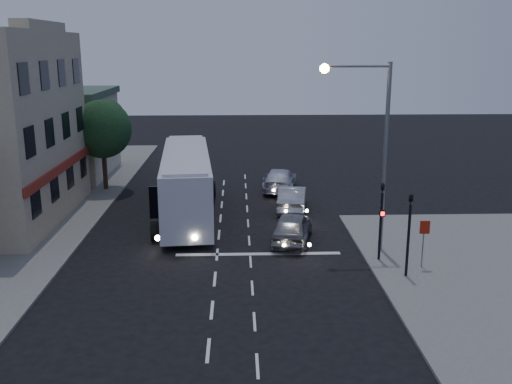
{
  "coord_description": "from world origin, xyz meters",
  "views": [
    {
      "loc": [
        1.03,
        -24.05,
        9.78
      ],
      "look_at": [
        2.01,
        5.58,
        2.2
      ],
      "focal_mm": 40.0,
      "sensor_mm": 36.0,
      "label": 1
    }
  ],
  "objects_px": {
    "regulatory_sign": "(424,236)",
    "street_tree": "(102,126)",
    "car_suv": "(292,227)",
    "car_sedan_a": "(292,198)",
    "traffic_signal_main": "(381,212)",
    "car_sedan_b": "(280,179)",
    "streetlight": "(372,136)",
    "tour_bus": "(186,181)",
    "traffic_signal_side": "(409,225)"
  },
  "relations": [
    {
      "from": "tour_bus",
      "to": "street_tree",
      "type": "distance_m",
      "value": 9.26
    },
    {
      "from": "car_suv",
      "to": "car_sedan_b",
      "type": "bearing_deg",
      "value": -78.96
    },
    {
      "from": "traffic_signal_side",
      "to": "streetlight",
      "type": "bearing_deg",
      "value": 105.7
    },
    {
      "from": "car_sedan_b",
      "to": "streetlight",
      "type": "distance_m",
      "value": 13.93
    },
    {
      "from": "tour_bus",
      "to": "car_sedan_b",
      "type": "relative_size",
      "value": 2.49
    },
    {
      "from": "car_suv",
      "to": "traffic_signal_side",
      "type": "relative_size",
      "value": 1.11
    },
    {
      "from": "traffic_signal_main",
      "to": "street_tree",
      "type": "bearing_deg",
      "value": 137.97
    },
    {
      "from": "traffic_signal_side",
      "to": "street_tree",
      "type": "distance_m",
      "value": 23.24
    },
    {
      "from": "traffic_signal_main",
      "to": "regulatory_sign",
      "type": "bearing_deg",
      "value": -30.84
    },
    {
      "from": "traffic_signal_main",
      "to": "regulatory_sign",
      "type": "height_order",
      "value": "traffic_signal_main"
    },
    {
      "from": "tour_bus",
      "to": "streetlight",
      "type": "distance_m",
      "value": 11.88
    },
    {
      "from": "tour_bus",
      "to": "car_suv",
      "type": "height_order",
      "value": "tour_bus"
    },
    {
      "from": "traffic_signal_main",
      "to": "streetlight",
      "type": "height_order",
      "value": "streetlight"
    },
    {
      "from": "car_suv",
      "to": "streetlight",
      "type": "bearing_deg",
      "value": 167.6
    },
    {
      "from": "regulatory_sign",
      "to": "street_tree",
      "type": "bearing_deg",
      "value": 138.92
    },
    {
      "from": "car_sedan_b",
      "to": "streetlight",
      "type": "xyz_separation_m",
      "value": [
        3.37,
        -12.57,
        4.98
      ]
    },
    {
      "from": "car_sedan_b",
      "to": "traffic_signal_side",
      "type": "distance_m",
      "value": 16.63
    },
    {
      "from": "car_suv",
      "to": "traffic_signal_side",
      "type": "distance_m",
      "value": 6.92
    },
    {
      "from": "car_sedan_b",
      "to": "street_tree",
      "type": "relative_size",
      "value": 0.83
    },
    {
      "from": "car_sedan_a",
      "to": "tour_bus",
      "type": "bearing_deg",
      "value": 17.22
    },
    {
      "from": "regulatory_sign",
      "to": "street_tree",
      "type": "relative_size",
      "value": 0.35
    },
    {
      "from": "regulatory_sign",
      "to": "car_suv",
      "type": "bearing_deg",
      "value": 143.69
    },
    {
      "from": "regulatory_sign",
      "to": "streetlight",
      "type": "xyz_separation_m",
      "value": [
        -1.96,
        2.44,
        4.14
      ]
    },
    {
      "from": "street_tree",
      "to": "car_sedan_b",
      "type": "bearing_deg",
      "value": -1.2
    },
    {
      "from": "car_sedan_b",
      "to": "street_tree",
      "type": "bearing_deg",
      "value": 8.09
    },
    {
      "from": "tour_bus",
      "to": "car_sedan_a",
      "type": "relative_size",
      "value": 2.79
    },
    {
      "from": "car_suv",
      "to": "car_sedan_a",
      "type": "bearing_deg",
      "value": -83.64
    },
    {
      "from": "tour_bus",
      "to": "traffic_signal_main",
      "type": "relative_size",
      "value": 3.13
    },
    {
      "from": "car_suv",
      "to": "regulatory_sign",
      "type": "relative_size",
      "value": 2.06
    },
    {
      "from": "car_suv",
      "to": "streetlight",
      "type": "height_order",
      "value": "streetlight"
    },
    {
      "from": "car_sedan_a",
      "to": "regulatory_sign",
      "type": "height_order",
      "value": "regulatory_sign"
    },
    {
      "from": "car_suv",
      "to": "regulatory_sign",
      "type": "height_order",
      "value": "regulatory_sign"
    },
    {
      "from": "traffic_signal_main",
      "to": "streetlight",
      "type": "relative_size",
      "value": 0.46
    },
    {
      "from": "tour_bus",
      "to": "street_tree",
      "type": "xyz_separation_m",
      "value": [
        -6.22,
        6.42,
        2.4
      ]
    },
    {
      "from": "regulatory_sign",
      "to": "street_tree",
      "type": "height_order",
      "value": "street_tree"
    },
    {
      "from": "car_sedan_b",
      "to": "street_tree",
      "type": "distance_m",
      "value": 12.75
    },
    {
      "from": "traffic_signal_main",
      "to": "regulatory_sign",
      "type": "xyz_separation_m",
      "value": [
        1.7,
        -1.01,
        -0.82
      ]
    },
    {
      "from": "tour_bus",
      "to": "car_suv",
      "type": "xyz_separation_m",
      "value": [
        5.79,
        -4.8,
        -1.33
      ]
    },
    {
      "from": "traffic_signal_main",
      "to": "street_tree",
      "type": "height_order",
      "value": "street_tree"
    },
    {
      "from": "traffic_signal_main",
      "to": "car_sedan_b",
      "type": "bearing_deg",
      "value": 104.51
    },
    {
      "from": "streetlight",
      "to": "traffic_signal_main",
      "type": "bearing_deg",
      "value": -79.8
    },
    {
      "from": "streetlight",
      "to": "regulatory_sign",
      "type": "bearing_deg",
      "value": -51.25
    },
    {
      "from": "car_suv",
      "to": "street_tree",
      "type": "xyz_separation_m",
      "value": [
        -12.01,
        11.22,
        3.73
      ]
    },
    {
      "from": "car_suv",
      "to": "street_tree",
      "type": "height_order",
      "value": "street_tree"
    },
    {
      "from": "car_sedan_a",
      "to": "traffic_signal_main",
      "type": "distance_m",
      "value": 9.55
    },
    {
      "from": "car_sedan_a",
      "to": "traffic_signal_side",
      "type": "bearing_deg",
      "value": 118.15
    },
    {
      "from": "car_sedan_a",
      "to": "traffic_signal_main",
      "type": "height_order",
      "value": "traffic_signal_main"
    },
    {
      "from": "traffic_signal_side",
      "to": "regulatory_sign",
      "type": "bearing_deg",
      "value": 43.92
    },
    {
      "from": "tour_bus",
      "to": "streetlight",
      "type": "bearing_deg",
      "value": -39.23
    },
    {
      "from": "car_suv",
      "to": "street_tree",
      "type": "bearing_deg",
      "value": -31.11
    }
  ]
}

